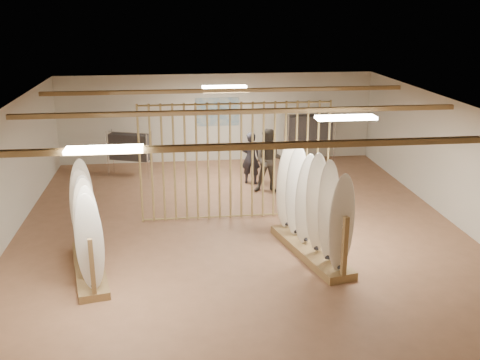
{
  "coord_description": "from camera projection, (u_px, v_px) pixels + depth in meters",
  "views": [
    {
      "loc": [
        -1.43,
        -11.66,
        4.92
      ],
      "look_at": [
        0.0,
        0.0,
        1.2
      ],
      "focal_mm": 42.0,
      "sensor_mm": 36.0,
      "label": 1
    }
  ],
  "objects": [
    {
      "name": "rack_right",
      "position": [
        311.0,
        221.0,
        11.27
      ],
      "size": [
        1.21,
        2.74,
        2.15
      ],
      "rotation": [
        0.0,
        0.0,
        0.24
      ],
      "color": "olive",
      "rests_on": "floor"
    },
    {
      "name": "clothing_rack_b",
      "position": [
        310.0,
        130.0,
        17.81
      ],
      "size": [
        1.52,
        0.45,
        1.63
      ],
      "rotation": [
        0.0,
        0.0,
        0.05
      ],
      "color": "silver",
      "rests_on": "floor"
    },
    {
      "name": "rack_left",
      "position": [
        87.0,
        240.0,
        10.53
      ],
      "size": [
        1.01,
        2.47,
        1.94
      ],
      "rotation": [
        0.0,
        0.0,
        0.2
      ],
      "color": "olive",
      "rests_on": "floor"
    },
    {
      "name": "shopper_b",
      "position": [
        270.0,
        157.0,
        14.99
      ],
      "size": [
        1.06,
        0.89,
        1.98
      ],
      "primitive_type": "imported",
      "rotation": [
        0.0,
        0.0,
        -0.16
      ],
      "color": "#3A342D",
      "rests_on": "floor"
    },
    {
      "name": "light_panels",
      "position": [
        240.0,
        111.0,
        11.86
      ],
      "size": [
        1.2,
        0.35,
        0.06
      ],
      "primitive_type": "cube",
      "color": "white",
      "rests_on": "ground"
    },
    {
      "name": "wall_right",
      "position": [
        456.0,
        164.0,
        12.84
      ],
      "size": [
        0.0,
        12.0,
        12.0
      ],
      "primitive_type": "plane",
      "rotation": [
        1.57,
        0.0,
        -1.57
      ],
      "color": "beige",
      "rests_on": "ground"
    },
    {
      "name": "wall_back",
      "position": [
        217.0,
        118.0,
        17.94
      ],
      "size": [
        12.0,
        0.0,
        12.0
      ],
      "primitive_type": "plane",
      "rotation": [
        1.57,
        0.0,
        0.0
      ],
      "color": "beige",
      "rests_on": "ground"
    },
    {
      "name": "floor",
      "position": [
        240.0,
        230.0,
        12.69
      ],
      "size": [
        12.0,
        12.0,
        0.0
      ],
      "primitive_type": "plane",
      "color": "#946648",
      "rests_on": "ground"
    },
    {
      "name": "poster",
      "position": [
        217.0,
        112.0,
        17.86
      ],
      "size": [
        1.4,
        0.03,
        0.9
      ],
      "primitive_type": "cube",
      "color": "#2D679D",
      "rests_on": "ground"
    },
    {
      "name": "bamboo_partition",
      "position": [
        236.0,
        161.0,
        13.02
      ],
      "size": [
        4.45,
        0.05,
        2.78
      ],
      "color": "#A48A4F",
      "rests_on": "ground"
    },
    {
      "name": "shopper_a",
      "position": [
        251.0,
        154.0,
        15.77
      ],
      "size": [
        0.72,
        0.59,
        1.69
      ],
      "primitive_type": "imported",
      "rotation": [
        0.0,
        0.0,
        2.83
      ],
      "color": "#25242B",
      "rests_on": "floor"
    },
    {
      "name": "clothing_rack_a",
      "position": [
        129.0,
        147.0,
        16.44
      ],
      "size": [
        1.21,
        0.71,
        1.35
      ],
      "rotation": [
        0.0,
        0.0,
        -0.36
      ],
      "color": "silver",
      "rests_on": "floor"
    },
    {
      "name": "wall_left",
      "position": [
        2.0,
        180.0,
        11.69
      ],
      "size": [
        0.0,
        12.0,
        12.0
      ],
      "primitive_type": "plane",
      "rotation": [
        1.57,
        0.0,
        1.57
      ],
      "color": "beige",
      "rests_on": "ground"
    },
    {
      "name": "ceiling",
      "position": [
        240.0,
        108.0,
        11.84
      ],
      "size": [
        12.0,
        12.0,
        0.0
      ],
      "primitive_type": "plane",
      "rotation": [
        3.14,
        0.0,
        0.0
      ],
      "color": "gray",
      "rests_on": "ground"
    },
    {
      "name": "wall_front",
      "position": [
        302.0,
        317.0,
        6.59
      ],
      "size": [
        12.0,
        0.0,
        12.0
      ],
      "primitive_type": "plane",
      "rotation": [
        -1.57,
        0.0,
        0.0
      ],
      "color": "beige",
      "rests_on": "ground"
    },
    {
      "name": "ceiling_slats",
      "position": [
        240.0,
        112.0,
        11.87
      ],
      "size": [
        9.5,
        6.12,
        0.1
      ],
      "primitive_type": "cube",
      "color": "olive",
      "rests_on": "ground"
    }
  ]
}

